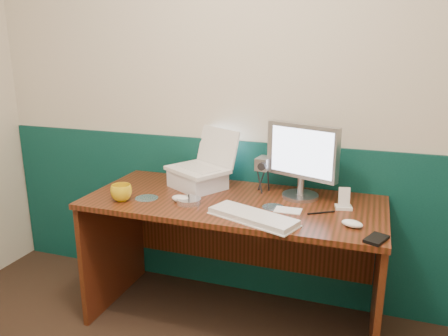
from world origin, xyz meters
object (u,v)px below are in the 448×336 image
at_px(monitor, 302,161).
at_px(keyboard, 253,217).
at_px(mug, 121,193).
at_px(camcorder, 263,175).
at_px(laptop, 197,148).
at_px(desk, 233,262).

relative_size(monitor, keyboard, 0.93).
xyz_separation_m(mug, camcorder, (0.68, 0.40, 0.06)).
relative_size(laptop, camcorder, 1.64).
relative_size(monitor, mug, 3.63).
distance_m(keyboard, camcorder, 0.44).
height_order(desk, laptop, laptop).
bearing_deg(monitor, laptop, -157.05).
height_order(mug, camcorder, camcorder).
xyz_separation_m(keyboard, camcorder, (-0.06, 0.43, 0.09)).
bearing_deg(mug, desk, 20.00).
distance_m(laptop, camcorder, 0.41).
distance_m(desk, keyboard, 0.49).
distance_m(laptop, keyboard, 0.62).
bearing_deg(laptop, desk, 3.10).
height_order(laptop, monitor, monitor).
xyz_separation_m(keyboard, mug, (-0.74, 0.03, 0.03)).
bearing_deg(camcorder, mug, -143.05).
relative_size(monitor, camcorder, 2.04).
bearing_deg(mug, keyboard, -2.27).
xyz_separation_m(desk, monitor, (0.34, 0.16, 0.58)).
xyz_separation_m(laptop, keyboard, (0.44, -0.37, -0.22)).
xyz_separation_m(desk, laptop, (-0.26, 0.14, 0.61)).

